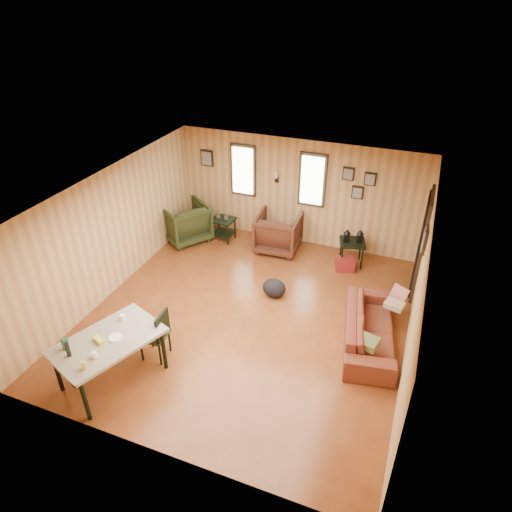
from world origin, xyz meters
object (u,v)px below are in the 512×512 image
Objects in this scene: side_table at (353,240)px; dining_table at (107,344)px; recliner_brown at (278,231)px; recliner_green at (185,221)px; sofa at (370,324)px; end_table at (223,225)px.

side_table is 5.34m from dining_table.
recliner_brown is 1.64m from side_table.
recliner_green is at bearing 5.58° from recliner_brown.
recliner_brown reaches higher than side_table.
side_table is (-0.77, 2.36, 0.17)m from sofa.
dining_table is (1.06, -4.26, 0.23)m from recliner_green.
end_table is (0.80, 0.31, -0.12)m from recliner_green.
dining_table is at bearing -86.70° from end_table.
sofa is at bearing -31.92° from end_table.
recliner_green is 0.55× the size of dining_table.
dining_table is (-1.07, -4.59, 0.24)m from recliner_brown.
sofa is at bearing -72.01° from side_table.
dining_table is at bearing 49.12° from recliner_green.
side_table is (1.64, 0.01, 0.09)m from recliner_brown.
end_table is (-1.34, -0.02, -0.11)m from recliner_brown.
end_table is at bearing 146.27° from recliner_green.
recliner_green reaches higher than sofa.
recliner_brown is at bearing -179.74° from side_table.
recliner_green is at bearing -174.86° from side_table.
recliner_green reaches higher than recliner_brown.
dining_table is (0.26, -4.57, 0.35)m from end_table.
sofa is 1.14× the size of dining_table.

